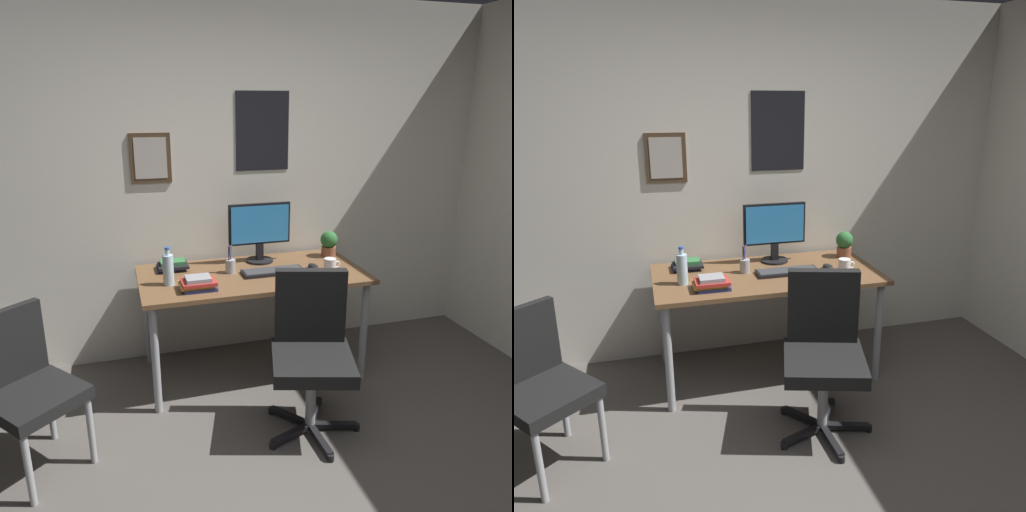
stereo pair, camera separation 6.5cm
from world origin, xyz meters
The scene contains 13 objects.
wall_back centered at (0.00, 2.15, 1.30)m, with size 4.40×0.10×2.60m.
desk centered at (0.14, 1.68, 0.68)m, with size 1.54×0.78×0.76m.
office_chair centered at (0.31, 0.99, 0.53)m, with size 0.58×0.59×0.95m.
side_chair centered at (-1.25, 1.06, 0.50)m, with size 0.59×0.59×0.88m.
monitor centered at (0.27, 1.91, 1.00)m, with size 0.46×0.20×0.43m.
keyboard centered at (0.28, 1.63, 0.77)m, with size 0.43×0.15×0.03m.
computer_mouse centered at (0.58, 1.64, 0.78)m, with size 0.06×0.11×0.04m.
water_bottle centered at (-0.44, 1.61, 0.86)m, with size 0.07×0.07×0.25m.
coffee_mug_near centered at (0.66, 1.52, 0.81)m, with size 0.12×0.08×0.10m.
potted_plant centered at (0.81, 1.89, 0.86)m, with size 0.13×0.13×0.19m.
pen_cup centered at (0.00, 1.72, 0.81)m, with size 0.07×0.07×0.20m.
book_stack_left centered at (-0.38, 1.91, 0.79)m, with size 0.21×0.18×0.07m.
book_stack_right centered at (-0.27, 1.47, 0.80)m, with size 0.23×0.18×0.09m.
Camera 2 is at (-0.67, -1.42, 1.88)m, focal length 34.42 mm.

